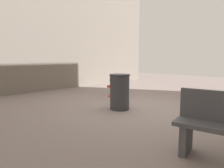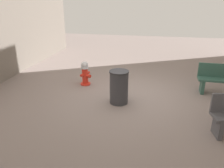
{
  "view_description": "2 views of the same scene",
  "coord_description": "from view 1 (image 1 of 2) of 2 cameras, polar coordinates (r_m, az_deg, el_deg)",
  "views": [
    {
      "loc": [
        -3.32,
        4.57,
        1.4
      ],
      "look_at": [
        0.42,
        0.73,
        0.71
      ],
      "focal_mm": 31.81,
      "sensor_mm": 36.0,
      "label": 1
    },
    {
      "loc": [
        -0.68,
        6.38,
        2.91
      ],
      "look_at": [
        0.53,
        0.39,
        0.5
      ],
      "focal_mm": 35.56,
      "sensor_mm": 36.0,
      "label": 2
    }
  ],
  "objects": [
    {
      "name": "trash_bin",
      "position": [
        5.48,
        2.21,
        -2.24
      ],
      "size": [
        0.56,
        0.56,
        0.98
      ],
      "color": "#38383D",
      "rests_on": "ground_plane"
    },
    {
      "name": "fire_hydrant",
      "position": [
        7.3,
        0.28,
        -0.39
      ],
      "size": [
        0.42,
        0.43,
        0.84
      ],
      "color": "red",
      "rests_on": "ground_plane"
    },
    {
      "name": "ground_plane",
      "position": [
        5.82,
        8.04,
        -6.68
      ],
      "size": [
        23.4,
        23.4,
        0.0
      ],
      "primitive_type": "plane",
      "color": "gray"
    }
  ]
}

